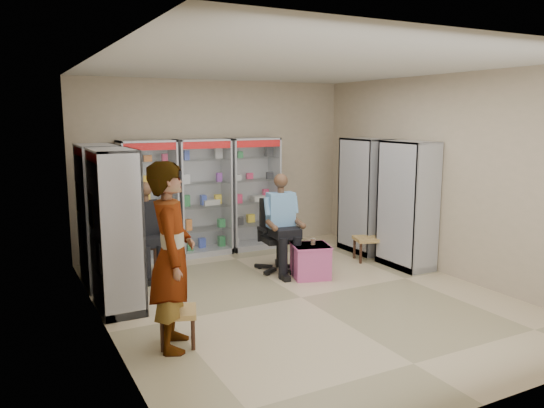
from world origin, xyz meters
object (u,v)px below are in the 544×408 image
cabinet_left_near (116,231)px  wooden_chair (146,244)px  cabinet_right_near (407,205)px  woven_stool_b (178,327)px  pink_trunk (311,261)px  office_chair (279,235)px  seated_shopkeeper (280,226)px  cabinet_back_mid (203,197)px  cabinet_left_far (100,216)px  cabinet_right_far (364,196)px  woven_stool_a (367,249)px  standing_man (172,256)px  cabinet_back_left (148,201)px  cabinet_back_right (253,194)px

cabinet_left_near → wooden_chair: cabinet_left_near is taller
cabinet_right_near → cabinet_left_near: bearing=87.4°
woven_stool_b → pink_trunk: bearing=28.9°
pink_trunk → woven_stool_b: (-2.48, -1.37, -0.05)m
office_chair → seated_shopkeeper: seated_shopkeeper is taller
cabinet_right_near → pink_trunk: 1.83m
cabinet_right_near → woven_stool_b: (-4.13, -1.16, -0.81)m
cabinet_back_mid → cabinet_left_far: same height
woven_stool_b → cabinet_right_far: bearing=28.7°
office_chair → woven_stool_a: (1.57, -0.18, -0.36)m
cabinet_left_far → woven_stool_b: bearing=7.6°
woven_stool_a → standing_man: size_ratio=0.20×
cabinet_right_far → office_chair: size_ratio=1.78×
seated_shopkeeper → woven_stool_a: (1.57, -0.13, -0.52)m
cabinet_back_left → cabinet_left_far: bearing=-135.0°
wooden_chair → office_chair: (1.88, -0.75, 0.09)m
cabinet_back_right → wooden_chair: size_ratio=2.13×
wooden_chair → standing_man: bearing=-98.5°
cabinet_right_near → woven_stool_a: 1.04m
woven_stool_a → cabinet_left_far: bearing=170.0°
cabinet_right_far → standing_man: (-4.18, -2.29, -0.02)m
cabinet_back_left → cabinet_right_near: (3.53, -2.23, 0.00)m
cabinet_left_far → woven_stool_b: (0.33, -2.46, -0.81)m
cabinet_back_mid → cabinet_back_left: bearing=180.0°
cabinet_back_left → woven_stool_b: (-0.60, -3.39, -0.81)m
office_chair → seated_shopkeeper: bearing=-84.0°
wooden_chair → seated_shopkeeper: 2.06m
cabinet_left_far → office_chair: size_ratio=1.78×
cabinet_left_far → pink_trunk: size_ratio=3.88×
cabinet_left_far → seated_shopkeeper: cabinet_left_far is taller
cabinet_left_near → seated_shopkeeper: size_ratio=1.40×
cabinet_left_near → woven_stool_a: bearing=95.1°
cabinet_right_far → seated_shopkeeper: (-1.90, -0.40, -0.28)m
office_chair → woven_stool_a: bearing=-0.6°
cabinet_right_near → cabinet_left_near: 4.46m
cabinet_right_far → cabinet_right_near: same height
cabinet_right_far → woven_stool_b: (-4.13, -2.26, -0.81)m
cabinet_right_far → wooden_chair: cabinet_right_far is taller
cabinet_left_far → standing_man: cabinet_left_far is taller
woven_stool_a → office_chair: bearing=173.4°
cabinet_back_right → woven_stool_a: size_ratio=5.05×
cabinet_back_mid → office_chair: bearing=-65.3°
woven_stool_b → cabinet_back_mid: bearing=65.4°
cabinet_left_far → seated_shopkeeper: 2.64m
cabinet_back_mid → office_chair: cabinet_back_mid is taller
cabinet_back_mid → cabinet_right_far: same height
woven_stool_b → cabinet_left_far: bearing=97.6°
cabinet_back_right → cabinet_right_far: 1.98m
cabinet_right_near → cabinet_back_right: bearing=36.2°
cabinet_left_far → office_chair: 2.65m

